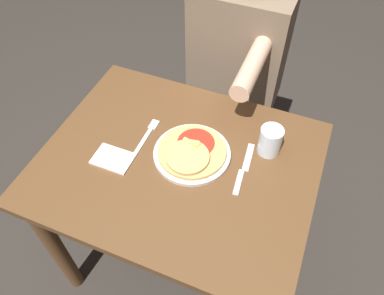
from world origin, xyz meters
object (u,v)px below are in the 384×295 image
Objects in this scene: dining_table at (179,184)px; plate at (192,154)px; pizza at (191,152)px; knife at (244,169)px; fork at (147,134)px; drinking_glass at (270,141)px; person_diner at (237,62)px.

dining_table is 3.49× the size of plate.
pizza is (0.03, 0.04, 0.16)m from dining_table.
fork is at bearing 177.23° from knife.
person_diner reaches higher than drinking_glass.
drinking_glass is at bearing 12.53° from fork.
pizza is at bearing -9.47° from fork.
fork is (-0.15, 0.07, 0.14)m from dining_table.
knife is (0.18, 0.01, -0.02)m from pizza.
knife is 0.18× the size of person_diner.
drinking_glass is (0.27, 0.16, 0.19)m from dining_table.
pizza is 1.33× the size of fork.
plate is 0.18m from fork.
plate is 1.13× the size of pizza.
fork and knife have the same top height.
pizza is 0.18m from fork.
pizza is at bearing -152.42° from drinking_glass.
knife is (0.18, 0.01, -0.00)m from plate.
plate is at bearing -177.82° from knife.
knife is 2.13× the size of drinking_glass.
fork is 0.15× the size of person_diner.
person_diner is at bearing 109.54° from knife.
plate is 1.50× the size of fork.
pizza reaches higher than knife.
drinking_glass is at bearing 27.58° from pizza.
knife is 0.61m from person_diner.
person_diner is (-0.02, 0.58, -0.05)m from pizza.
knife is 0.13m from drinking_glass.
pizza is 0.27m from drinking_glass.
fork is at bearing 155.44° from dining_table.
dining_table is 5.24× the size of fork.
pizza is 0.18m from knife.
fork is (-0.18, 0.02, -0.00)m from plate.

